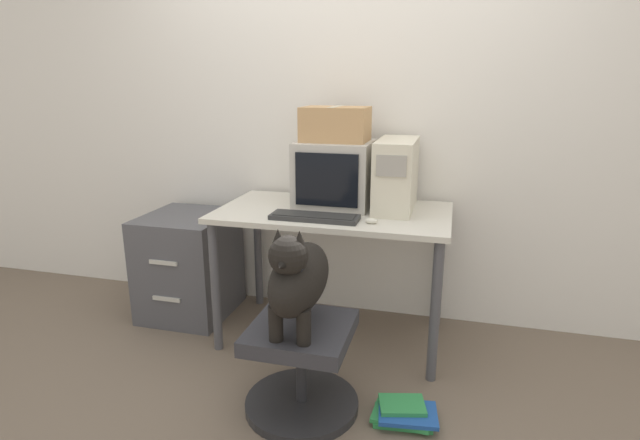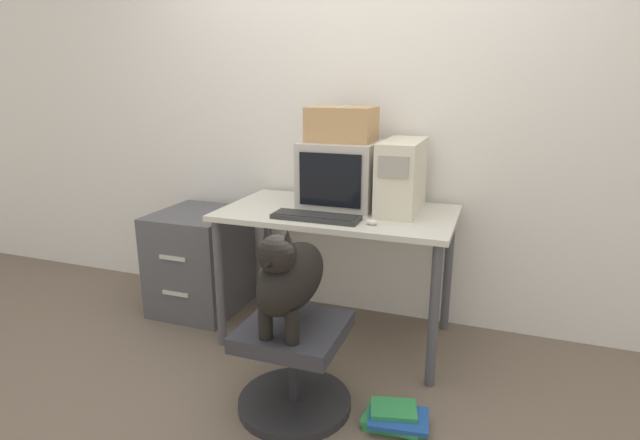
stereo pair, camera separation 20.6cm
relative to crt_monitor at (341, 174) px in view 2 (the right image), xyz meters
The scene contains 12 objects.
ground_plane 1.07m from the crt_monitor, 87.56° to the right, with size 12.00×12.00×0.00m, color #6B5B4C.
wall_back 0.46m from the crt_monitor, 86.26° to the left, with size 8.00×0.05×2.60m.
desk 0.30m from the crt_monitor, 79.97° to the right, with size 1.28×0.73×0.78m.
crt_monitor is the anchor object (origin of this frame).
pc_tower 0.35m from the crt_monitor, ahead, with size 0.21×0.48×0.39m.
keyboard 0.38m from the crt_monitor, 94.88° to the right, with size 0.46×0.15×0.03m.
computer_mouse 0.46m from the crt_monitor, 51.38° to the right, with size 0.06×0.04×0.03m.
office_chair 1.10m from the crt_monitor, 86.99° to the right, with size 0.53×0.53×0.42m.
dog 0.90m from the crt_monitor, 87.11° to the right, with size 0.22×0.53×0.49m.
filing_cabinet 1.14m from the crt_monitor, behind, with size 0.52×0.57×0.66m.
cardboard_box 0.28m from the crt_monitor, 90.00° to the left, with size 0.36×0.27×0.19m.
book_stack_floor 1.32m from the crt_monitor, 57.16° to the right, with size 0.30×0.23×0.08m.
Camera 2 is at (0.82, -2.20, 1.47)m, focal length 28.00 mm.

